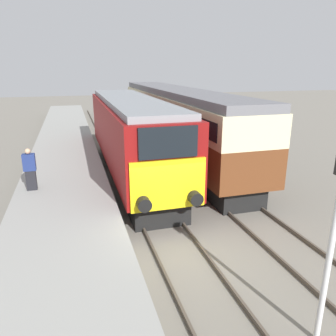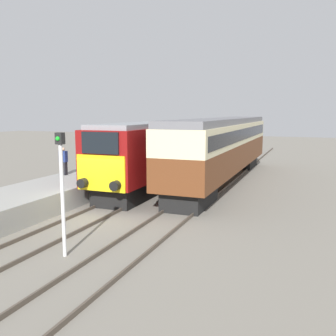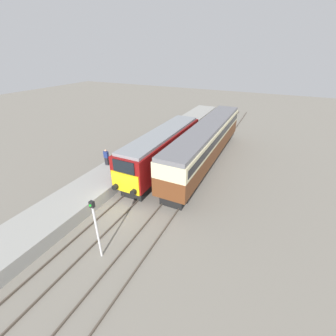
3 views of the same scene
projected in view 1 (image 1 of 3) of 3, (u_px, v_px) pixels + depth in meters
The scene contains 8 objects.
ground_plane at pixel (174, 246), 10.36m from camera, with size 120.00×120.00×0.00m, color slate.
platform_left at pixel (65, 168), 16.66m from camera, with size 3.50×50.00×0.99m.
rails_near_track at pixel (141, 190), 14.92m from camera, with size 1.51×60.00×0.14m.
rails_far_track at pixel (210, 182), 15.84m from camera, with size 1.50×60.00×0.14m.
locomotive at pixel (132, 135), 16.18m from camera, with size 2.70×13.26×3.99m.
passenger_carriage at pixel (176, 116), 20.10m from camera, with size 2.75×18.56×4.19m.
person_on_platform at pixel (30, 170), 12.13m from camera, with size 0.44×0.26×1.59m.
signal_post at pixel (333, 239), 6.09m from camera, with size 0.24×0.28×3.96m.
Camera 1 is at (-2.78, -8.75, 5.41)m, focal length 35.00 mm.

